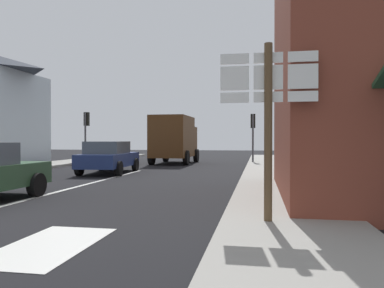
% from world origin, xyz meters
% --- Properties ---
extents(ground_plane, '(80.00, 80.00, 0.00)m').
position_xyz_m(ground_plane, '(0.00, 10.00, 0.00)').
color(ground_plane, black).
extents(sidewalk_right, '(2.49, 44.00, 0.14)m').
position_xyz_m(sidewalk_right, '(6.43, 8.00, 0.07)').
color(sidewalk_right, gray).
rests_on(sidewalk_right, ground).
extents(lane_centre_stripe, '(0.16, 12.00, 0.01)m').
position_xyz_m(lane_centre_stripe, '(0.00, 6.00, 0.01)').
color(lane_centre_stripe, silver).
rests_on(lane_centre_stripe, ground).
extents(lane_turn_arrow, '(1.20, 2.20, 0.01)m').
position_xyz_m(lane_turn_arrow, '(2.85, -1.00, 0.01)').
color(lane_turn_arrow, silver).
rests_on(lane_turn_arrow, ground).
extents(sedan_far, '(2.18, 4.30, 1.47)m').
position_xyz_m(sedan_far, '(-0.97, 10.38, 0.76)').
color(sedan_far, navy).
rests_on(sedan_far, ground).
extents(delivery_truck, '(2.54, 5.03, 3.05)m').
position_xyz_m(delivery_truck, '(0.43, 17.92, 1.65)').
color(delivery_truck, '#4C2D14').
rests_on(delivery_truck, ground).
extents(route_sign_post, '(1.66, 0.14, 3.20)m').
position_xyz_m(route_sign_post, '(6.00, 0.63, 2.00)').
color(route_sign_post, brown).
rests_on(route_sign_post, ground).
extents(traffic_light_far_left, '(0.30, 0.49, 3.39)m').
position_xyz_m(traffic_light_far_left, '(-5.49, 17.42, 2.51)').
color(traffic_light_far_left, '#47474C').
rests_on(traffic_light_far_left, ground).
extents(traffic_light_far_right, '(0.30, 0.49, 3.21)m').
position_xyz_m(traffic_light_far_right, '(5.49, 18.40, 2.37)').
color(traffic_light_far_right, '#47474C').
rests_on(traffic_light_far_right, ground).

